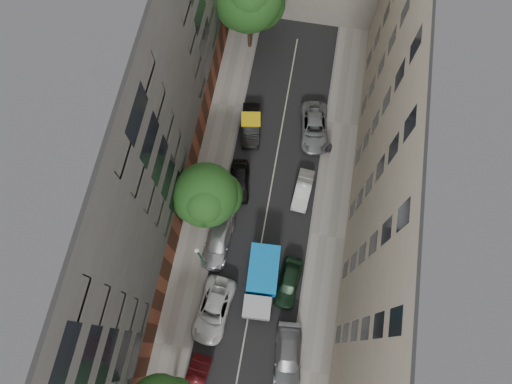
% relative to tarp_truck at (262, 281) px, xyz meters
% --- Properties ---
extents(ground, '(120.00, 120.00, 0.00)m').
position_rel_tarp_truck_xyz_m(ground, '(-0.60, 4.96, -1.47)').
color(ground, '#4C4C49').
rests_on(ground, ground).
extents(road_surface, '(8.00, 44.00, 0.02)m').
position_rel_tarp_truck_xyz_m(road_surface, '(-0.60, 4.96, -1.46)').
color(road_surface, black).
rests_on(road_surface, ground).
extents(sidewalk_left, '(3.00, 44.00, 0.15)m').
position_rel_tarp_truck_xyz_m(sidewalk_left, '(-6.10, 4.96, -1.39)').
color(sidewalk_left, gray).
rests_on(sidewalk_left, ground).
extents(sidewalk_right, '(3.00, 44.00, 0.15)m').
position_rel_tarp_truck_xyz_m(sidewalk_right, '(4.90, 4.96, -1.39)').
color(sidewalk_right, gray).
rests_on(sidewalk_right, ground).
extents(building_left, '(8.00, 44.00, 20.00)m').
position_rel_tarp_truck_xyz_m(building_left, '(-11.60, 4.96, 8.53)').
color(building_left, '#454240').
rests_on(building_left, ground).
extents(building_right, '(8.00, 44.00, 20.00)m').
position_rel_tarp_truck_xyz_m(building_right, '(10.40, 4.96, 8.53)').
color(building_right, tan).
rests_on(building_right, ground).
extents(tarp_truck, '(2.56, 5.88, 2.67)m').
position_rel_tarp_truck_xyz_m(tarp_truck, '(0.00, 0.00, 0.00)').
color(tarp_truck, black).
rests_on(tarp_truck, ground).
extents(car_left_1, '(2.00, 4.47, 1.43)m').
position_rel_tarp_truck_xyz_m(car_left_1, '(-3.71, -8.44, -0.76)').
color(car_left_1, '#4E0F13').
rests_on(car_left_1, ground).
extents(car_left_2, '(3.00, 5.65, 1.51)m').
position_rel_tarp_truck_xyz_m(car_left_2, '(-3.40, -2.84, -0.71)').
color(car_left_2, silver).
rests_on(car_left_2, ground).
extents(car_left_3, '(2.30, 5.16, 1.47)m').
position_rel_tarp_truck_xyz_m(car_left_3, '(-4.20, 2.76, -0.73)').
color(car_left_3, '#B6B7BB').
rests_on(car_left_3, ground).
extents(car_left_4, '(2.29, 4.33, 1.40)m').
position_rel_tarp_truck_xyz_m(car_left_4, '(-3.40, 8.36, -0.77)').
color(car_left_4, black).
rests_on(car_left_4, ground).
extents(car_left_5, '(2.26, 4.66, 1.47)m').
position_rel_tarp_truck_xyz_m(car_left_5, '(-3.40, 13.96, -0.73)').
color(car_left_5, black).
rests_on(car_left_5, ground).
extents(car_right_1, '(2.58, 5.35, 1.50)m').
position_rel_tarp_truck_xyz_m(car_right_1, '(3.00, -5.31, -0.72)').
color(car_right_1, slate).
rests_on(car_right_1, ground).
extents(car_right_2, '(2.12, 4.42, 1.46)m').
position_rel_tarp_truck_xyz_m(car_right_2, '(2.20, 0.36, -0.74)').
color(car_right_2, black).
rests_on(car_right_2, ground).
extents(car_right_3, '(1.64, 3.97, 1.28)m').
position_rel_tarp_truck_xyz_m(car_right_3, '(2.20, 8.56, -0.83)').
color(car_right_3, silver).
rests_on(car_right_3, ground).
extents(car_right_4, '(3.24, 5.65, 1.48)m').
position_rel_tarp_truck_xyz_m(car_right_4, '(2.37, 14.76, -0.73)').
color(car_right_4, gray).
rests_on(car_right_4, ground).
extents(tree_mid, '(5.41, 5.15, 7.10)m').
position_rel_tarp_truck_xyz_m(tree_mid, '(-5.28, 5.21, 3.08)').
color(tree_mid, '#382619').
rests_on(tree_mid, sidewalk_left).
extents(lamp_post, '(0.36, 0.36, 6.64)m').
position_rel_tarp_truck_xyz_m(lamp_post, '(-4.80, 0.55, 2.75)').
color(lamp_post, '#17522D').
rests_on(lamp_post, sidewalk_left).
extents(pedestrian, '(0.74, 0.57, 1.81)m').
position_rel_tarp_truck_xyz_m(pedestrian, '(3.90, 12.73, -0.41)').
color(pedestrian, black).
rests_on(pedestrian, sidewalk_right).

